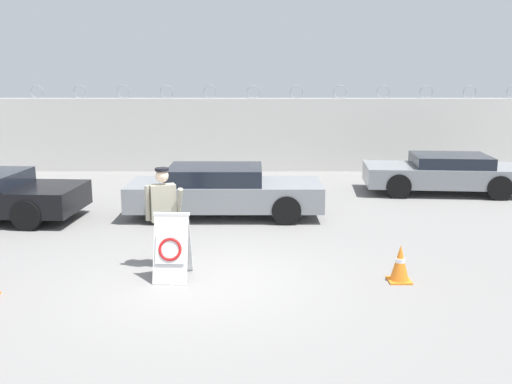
% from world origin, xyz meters
% --- Properties ---
extents(ground_plane, '(90.00, 90.00, 0.00)m').
position_xyz_m(ground_plane, '(0.00, 0.00, 0.00)').
color(ground_plane, gray).
extents(perimeter_wall, '(36.00, 0.30, 3.06)m').
position_xyz_m(perimeter_wall, '(-0.00, 11.15, 1.31)').
color(perimeter_wall, silver).
rests_on(perimeter_wall, ground_plane).
extents(barricade_sign, '(0.63, 0.76, 1.17)m').
position_xyz_m(barricade_sign, '(-0.59, 0.13, 0.58)').
color(barricade_sign, white).
rests_on(barricade_sign, ground_plane).
extents(security_guard, '(0.70, 0.37, 1.84)m').
position_xyz_m(security_guard, '(-0.82, 0.76, 1.04)').
color(security_guard, black).
rests_on(security_guard, ground_plane).
extents(traffic_cone_mid, '(0.38, 0.38, 0.65)m').
position_xyz_m(traffic_cone_mid, '(3.32, -0.01, 0.32)').
color(traffic_cone_mid, orange).
rests_on(traffic_cone_mid, ground_plane).
extents(parked_car_rear_sedan, '(4.75, 1.92, 1.25)m').
position_xyz_m(parked_car_rear_sedan, '(0.05, 4.55, 0.64)').
color(parked_car_rear_sedan, black).
rests_on(parked_car_rear_sedan, ground_plane).
extents(parked_car_far_side, '(4.61, 2.27, 1.14)m').
position_xyz_m(parked_car_far_side, '(6.40, 7.31, 0.60)').
color(parked_car_far_side, black).
rests_on(parked_car_far_side, ground_plane).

